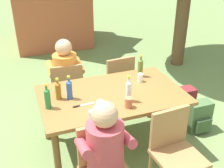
{
  "coord_description": "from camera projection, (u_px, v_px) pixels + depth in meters",
  "views": [
    {
      "loc": [
        -0.94,
        -2.57,
        2.29
      ],
      "look_at": [
        0.0,
        0.0,
        0.87
      ],
      "focal_mm": 44.11,
      "sensor_mm": 36.0,
      "label": 1
    }
  ],
  "objects": [
    {
      "name": "dining_table",
      "position": [
        112.0,
        100.0,
        3.17
      ],
      "size": [
        1.63,
        1.0,
        0.75
      ],
      "color": "olive",
      "rests_on": "ground_plane"
    },
    {
      "name": "person_in_plaid_shirt",
      "position": [
        108.0,
        161.0,
        2.3
      ],
      "size": [
        0.47,
        0.62,
        1.18
      ],
      "color": "#B7424C",
      "rests_on": "ground_plane"
    },
    {
      "name": "backpack_by_far_side",
      "position": [
        199.0,
        117.0,
        3.68
      ],
      "size": [
        0.32,
        0.24,
        0.43
      ],
      "color": "#47663D",
      "rests_on": "ground_plane"
    },
    {
      "name": "bottle_green",
      "position": [
        47.0,
        98.0,
        2.8
      ],
      "size": [
        0.06,
        0.06,
        0.28
      ],
      "color": "#287A38",
      "rests_on": "dining_table"
    },
    {
      "name": "table_knife",
      "position": [
        82.0,
        105.0,
        2.89
      ],
      "size": [
        0.24,
        0.03,
        0.01
      ],
      "color": "silver",
      "rests_on": "dining_table"
    },
    {
      "name": "person_in_white_shirt",
      "position": [
        65.0,
        74.0,
        3.82
      ],
      "size": [
        0.47,
        0.62,
        1.18
      ],
      "color": "orange",
      "rests_on": "ground_plane"
    },
    {
      "name": "backpack_by_near_side",
      "position": [
        183.0,
        101.0,
        4.07
      ],
      "size": [
        0.32,
        0.25,
        0.39
      ],
      "color": "maroon",
      "rests_on": "ground_plane"
    },
    {
      "name": "cup_terracotta",
      "position": [
        129.0,
        103.0,
        2.84
      ],
      "size": [
        0.08,
        0.08,
        0.11
      ],
      "primitive_type": "cylinder",
      "color": "#BC6B47",
      "rests_on": "dining_table"
    },
    {
      "name": "chair_near_left",
      "position": [
        104.0,
        167.0,
        2.47
      ],
      "size": [
        0.44,
        0.44,
        0.87
      ],
      "color": "#A37547",
      "rests_on": "ground_plane"
    },
    {
      "name": "chair_far_left",
      "position": [
        67.0,
        88.0,
        3.81
      ],
      "size": [
        0.47,
        0.47,
        0.87
      ],
      "color": "#A37547",
      "rests_on": "ground_plane"
    },
    {
      "name": "bottle_clear",
      "position": [
        129.0,
        90.0,
        2.92
      ],
      "size": [
        0.06,
        0.06,
        0.3
      ],
      "color": "white",
      "rests_on": "dining_table"
    },
    {
      "name": "ground_plane",
      "position": [
        112.0,
        145.0,
        3.48
      ],
      "size": [
        24.0,
        24.0,
        0.0
      ],
      "primitive_type": "plane",
      "color": "#6B844C"
    },
    {
      "name": "chair_near_right",
      "position": [
        175.0,
        148.0,
        2.69
      ],
      "size": [
        0.47,
        0.47,
        0.87
      ],
      "color": "#A37547",
      "rests_on": "ground_plane"
    },
    {
      "name": "bottle_olive",
      "position": [
        140.0,
        67.0,
        3.47
      ],
      "size": [
        0.06,
        0.06,
        0.29
      ],
      "color": "#566623",
      "rests_on": "dining_table"
    },
    {
      "name": "chair_far_right",
      "position": [
        117.0,
        80.0,
        4.03
      ],
      "size": [
        0.47,
        0.47,
        0.87
      ],
      "color": "#A37547",
      "rests_on": "ground_plane"
    },
    {
      "name": "cup_glass",
      "position": [
        100.0,
        105.0,
        2.81
      ],
      "size": [
        0.08,
        0.08,
        0.1
      ],
      "primitive_type": "cylinder",
      "color": "silver",
      "rests_on": "dining_table"
    },
    {
      "name": "cup_white",
      "position": [
        140.0,
        78.0,
        3.38
      ],
      "size": [
        0.07,
        0.07,
        0.1
      ],
      "primitive_type": "cylinder",
      "color": "white",
      "rests_on": "dining_table"
    },
    {
      "name": "bottle_blue",
      "position": [
        69.0,
        89.0,
        2.97
      ],
      "size": [
        0.06,
        0.06,
        0.28
      ],
      "color": "#2D56A3",
      "rests_on": "dining_table"
    },
    {
      "name": "cup_steel",
      "position": [
        93.0,
        115.0,
        2.65
      ],
      "size": [
        0.08,
        0.08,
        0.09
      ],
      "primitive_type": "cylinder",
      "color": "#B2B7BC",
      "rests_on": "dining_table"
    },
    {
      "name": "bottle_amber",
      "position": [
        58.0,
        90.0,
        2.97
      ],
      "size": [
        0.06,
        0.06,
        0.25
      ],
      "color": "#996019",
      "rests_on": "dining_table"
    }
  ]
}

